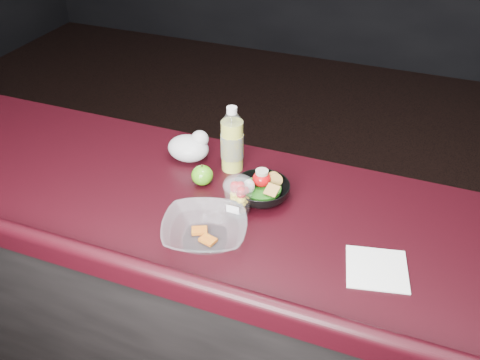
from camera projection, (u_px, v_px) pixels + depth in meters
name	position (u px, v px, depth m)	size (l,w,h in m)	color
counter	(230.00, 316.00, 1.94)	(4.06, 0.71, 1.02)	black
lemonade_bottle	(232.00, 144.00, 1.76)	(0.08, 0.08, 0.23)	#CDD537
fruit_cup	(238.00, 195.00, 1.58)	(0.09, 0.09, 0.13)	white
green_apple	(202.00, 175.00, 1.72)	(0.07, 0.07, 0.07)	#389311
plastic_bag	(190.00, 147.00, 1.83)	(0.15, 0.12, 0.11)	silver
snack_bowl	(261.00, 190.00, 1.65)	(0.21, 0.21, 0.10)	black
takeout_bowl	(205.00, 230.00, 1.50)	(0.30, 0.30, 0.06)	silver
paper_napkin	(377.00, 269.00, 1.42)	(0.16, 0.16, 0.00)	white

